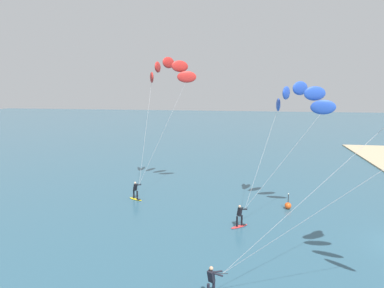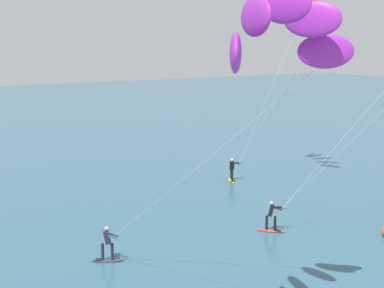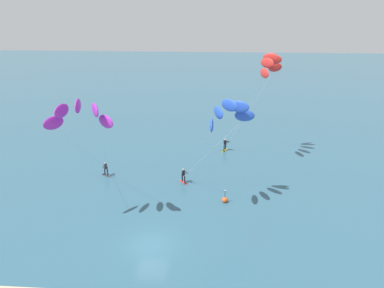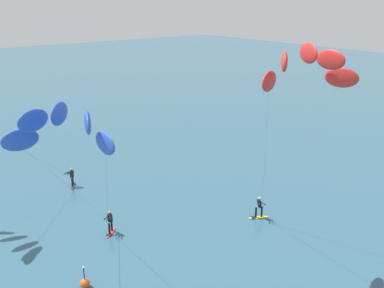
# 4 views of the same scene
# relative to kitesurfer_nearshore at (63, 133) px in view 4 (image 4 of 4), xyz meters

# --- Properties ---
(kitesurfer_nearshore) EXTENTS (7.62, 7.62, 10.66)m
(kitesurfer_nearshore) POSITION_rel_kitesurfer_nearshore_xyz_m (0.00, 0.00, 0.00)
(kitesurfer_nearshore) COLOR red
(kitesurfer_nearshore) RESTS_ON ground
(kitesurfer_far_out) EXTENTS (7.14, 5.76, 13.09)m
(kitesurfer_far_out) POSITION_rel_kitesurfer_nearshore_xyz_m (4.98, 11.85, 2.34)
(kitesurfer_far_out) COLOR yellow
(kitesurfer_far_out) RESTS_ON ground
(marker_buoy) EXTENTS (0.56, 0.56, 1.38)m
(marker_buoy) POSITION_rel_kitesurfer_nearshore_xyz_m (0.10, 0.34, -8.75)
(marker_buoy) COLOR #EA5119
(marker_buoy) RESTS_ON ground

